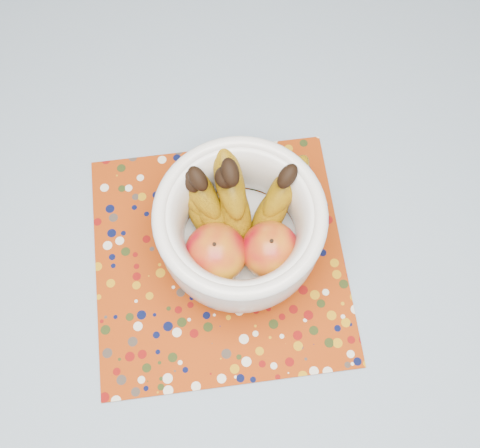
# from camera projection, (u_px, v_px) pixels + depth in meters

# --- Properties ---
(table) EXTENTS (1.20, 1.20, 0.75)m
(table) POSITION_uv_depth(u_px,v_px,m) (234.00, 340.00, 0.84)
(table) COLOR brown
(table) RESTS_ON ground
(tablecloth) EXTENTS (1.32, 1.32, 0.01)m
(tablecloth) POSITION_uv_depth(u_px,v_px,m) (233.00, 331.00, 0.77)
(tablecloth) COLOR #658DA8
(tablecloth) RESTS_ON table
(placemat) EXTENTS (0.39, 0.39, 0.00)m
(placemat) POSITION_uv_depth(u_px,v_px,m) (220.00, 259.00, 0.80)
(placemat) COLOR #8C2D07
(placemat) RESTS_ON tablecloth
(fruit_bowl) EXTENTS (0.25, 0.23, 0.16)m
(fruit_bowl) POSITION_uv_depth(u_px,v_px,m) (236.00, 220.00, 0.74)
(fruit_bowl) COLOR white
(fruit_bowl) RESTS_ON placemat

